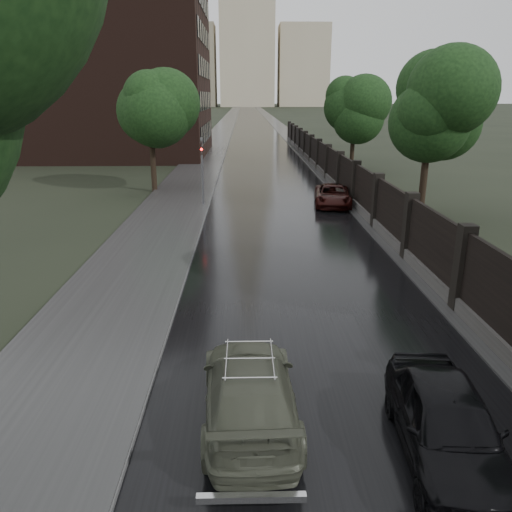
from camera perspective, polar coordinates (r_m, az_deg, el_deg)
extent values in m
cube|color=black|center=(193.95, -0.78, 16.05)|extent=(8.00, 420.00, 0.02)
cube|color=#2D2D2D|center=(193.98, -2.63, 16.06)|extent=(4.00, 420.00, 0.16)
cube|color=#2D2D2D|center=(194.08, 0.91, 16.06)|extent=(3.00, 420.00, 0.08)
cube|color=#383533|center=(36.91, 8.90, 8.32)|extent=(0.40, 75.00, 0.50)
cube|color=black|center=(36.73, 8.99, 10.24)|extent=(0.15, 75.00, 2.00)
cube|color=black|center=(74.28, 3.81, 14.07)|extent=(0.45, 0.45, 2.70)
cylinder|color=black|center=(34.55, -11.78, 12.00)|extent=(0.36, 0.36, 5.85)
sphere|color=black|center=(34.40, -12.04, 15.87)|extent=(4.25, 4.25, 4.25)
cylinder|color=black|center=(27.71, 18.75, 9.72)|extent=(0.36, 0.36, 5.53)
sphere|color=black|center=(27.51, 19.22, 14.27)|extent=(4.08, 4.08, 4.08)
cylinder|color=black|center=(44.96, 11.02, 13.12)|extent=(0.36, 0.36, 5.53)
sphere|color=black|center=(44.85, 11.19, 15.93)|extent=(4.08, 4.08, 4.08)
cylinder|color=#59595E|center=(29.33, -6.11, 8.46)|extent=(0.12, 0.12, 3.00)
imported|color=#59595E|center=(29.07, -6.24, 12.35)|extent=(0.16, 0.20, 1.00)
sphere|color=#FF0C0C|center=(28.94, -6.26, 12.03)|extent=(0.14, 0.14, 0.14)
cube|color=black|center=(58.24, -18.63, 20.72)|extent=(24.00, 18.00, 20.00)
cube|color=tan|center=(305.73, -7.44, 20.71)|extent=(28.00, 22.00, 44.00)
cube|color=tan|center=(306.12, 5.40, 20.77)|extent=(28.00, 22.00, 44.00)
cube|color=tan|center=(304.77, -1.03, 22.36)|extent=(30.00, 30.00, 60.00)
imported|color=#505443|center=(10.29, -0.74, -15.06)|extent=(2.02, 4.61, 1.32)
imported|color=black|center=(9.94, 21.02, -17.41)|extent=(2.02, 4.28, 1.41)
imported|color=black|center=(30.05, 8.76, 6.87)|extent=(2.54, 4.65, 1.23)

